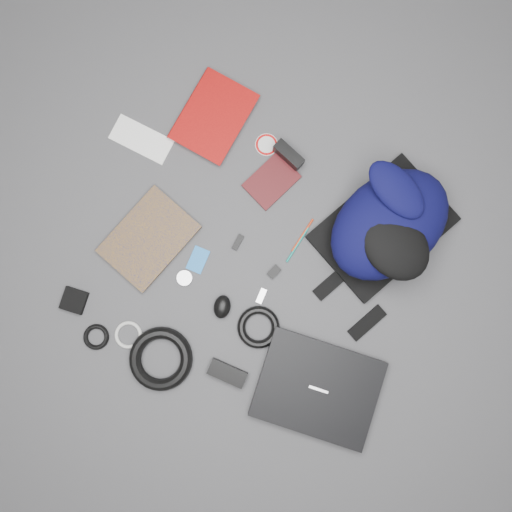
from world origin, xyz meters
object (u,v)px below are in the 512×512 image
at_px(dvd_case, 271,181).
at_px(compact_camera, 288,155).
at_px(laptop, 318,388).
at_px(textbook_red, 187,102).
at_px(backpack, 389,224).
at_px(power_brick, 227,373).
at_px(pouch, 74,300).
at_px(mouse, 222,307).
at_px(comic_book, 125,218).

xyz_separation_m(dvd_case, compact_camera, (0.02, 0.10, 0.02)).
relative_size(laptop, textbook_red, 1.38).
xyz_separation_m(backpack, power_brick, (-0.27, -0.65, -0.08)).
distance_m(backpack, power_brick, 0.71).
distance_m(laptop, power_brick, 0.30).
relative_size(laptop, pouch, 4.98).
distance_m(laptop, mouse, 0.41).
relative_size(textbook_red, power_brick, 2.22).
height_order(mouse, pouch, mouse).
xyz_separation_m(backpack, laptop, (0.02, -0.57, -0.08)).
xyz_separation_m(mouse, pouch, (-0.46, -0.18, -0.01)).
bearing_deg(comic_book, mouse, -0.95).
height_order(comic_book, compact_camera, compact_camera).
height_order(backpack, power_brick, backpack).
bearing_deg(mouse, pouch, -172.21).
bearing_deg(dvd_case, comic_book, -119.52).
bearing_deg(dvd_case, compact_camera, 101.83).
height_order(laptop, pouch, laptop).
bearing_deg(compact_camera, backpack, 5.55).
distance_m(backpack, mouse, 0.60).
height_order(backpack, comic_book, backpack).
relative_size(power_brick, pouch, 1.63).
xyz_separation_m(textbook_red, compact_camera, (0.39, -0.03, 0.02)).
xyz_separation_m(comic_book, dvd_case, (0.40, 0.32, -0.00)).
relative_size(comic_book, power_brick, 2.35).
height_order(dvd_case, power_brick, power_brick).
height_order(laptop, textbook_red, laptop).
relative_size(textbook_red, mouse, 3.58).
relative_size(backpack, textbook_red, 1.68).
xyz_separation_m(laptop, dvd_case, (-0.42, 0.56, -0.01)).
bearing_deg(laptop, backpack, 85.06).
distance_m(backpack, dvd_case, 0.41).
bearing_deg(textbook_red, laptop, -36.25).
height_order(mouse, power_brick, mouse).
bearing_deg(mouse, dvd_case, 79.02).
relative_size(compact_camera, power_brick, 0.86).
distance_m(laptop, compact_camera, 0.77).
xyz_separation_m(comic_book, power_brick, (0.53, -0.32, 0.00)).
height_order(comic_book, mouse, mouse).
bearing_deg(power_brick, pouch, 178.79).
relative_size(laptop, power_brick, 3.05).
height_order(compact_camera, mouse, compact_camera).
bearing_deg(power_brick, laptop, 14.41).
bearing_deg(backpack, laptop, -63.73).
distance_m(textbook_red, dvd_case, 0.39).
bearing_deg(comic_book, dvd_case, 55.55).
bearing_deg(comic_book, laptop, 0.04).
bearing_deg(comic_book, textbook_red, 103.91).
xyz_separation_m(laptop, comic_book, (-0.82, 0.25, -0.01)).
distance_m(comic_book, dvd_case, 0.51).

